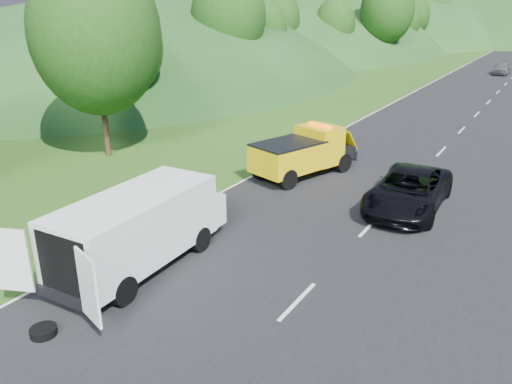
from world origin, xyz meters
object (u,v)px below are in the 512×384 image
Objects in this scene: suitcase at (163,207)px; passing_suv at (406,209)px; child at (188,224)px; spare_tire at (44,335)px; worker at (106,298)px; white_van at (140,226)px; woman at (189,223)px; tow_truck at (304,152)px.

suitcase is 9.97m from passing_suv.
child reaches higher than spare_tire.
suitcase reaches higher than child.
spare_tire is (-0.03, -2.02, 0.00)m from worker.
white_van is at bearing 73.63° from worker.
woman reaches higher than spare_tire.
white_van reaches higher than woman.
white_van reaches higher than tow_truck.
woman is (-1.19, -7.45, -1.19)m from tow_truck.
tow_truck is 7.79m from suitcase.
suitcase is (-2.76, 5.58, 0.28)m from worker.
tow_truck is at bearing 99.44° from child.
passing_suv is at bearing 67.33° from spare_tire.
woman is 0.90× the size of worker.
spare_tire is (2.73, -7.60, -0.28)m from suitcase.
woman is at bearing 101.72° from white_van.
woman is at bearing 75.40° from worker.
passing_suv is (8.25, 5.60, -0.28)m from suitcase.
tow_truck is at bearing 90.13° from spare_tire.
child is 7.38m from spare_tire.
suitcase is (-1.54, 0.32, 0.28)m from child.
spare_tire is at bearing 170.22° from woman.
white_van reaches higher than child.
worker is (1.22, -5.26, 0.00)m from child.
woman is at bearing 125.82° from child.
woman reaches higher than child.
woman is at bearing -7.57° from suitcase.
spare_tire is at bearing -72.34° from tow_truck.
worker is 12.45m from passing_suv.
child is 1.63× the size of spare_tire.
child is 5.40m from worker.
suitcase is at bearing 109.76° from spare_tire.
child is 0.19× the size of passing_suv.
worker is at bearing 89.17° from spare_tire.
passing_suv reaches higher than woman.
suitcase is (-2.70, -7.25, -0.91)m from tow_truck.
child is (-0.82, 3.30, -1.40)m from white_van.
white_van reaches higher than passing_suv.
child is at bearing 75.30° from worker.
tow_truck reaches higher than worker.
passing_suv is (5.48, 11.18, 0.00)m from worker.
tow_truck is at bearing 161.37° from passing_suv.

